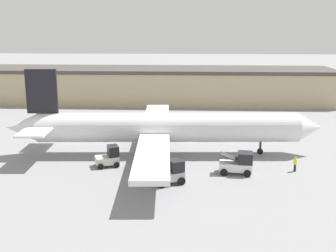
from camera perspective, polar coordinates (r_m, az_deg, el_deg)
The scene contains 7 objects.
ground_plane at distance 52.26m, azimuth 0.00°, elevation -3.83°, with size 400.00×400.00×0.00m, color gray.
terminal_building at distance 89.70m, azimuth -8.02°, elevation 5.57°, with size 92.61×14.20×7.10m.
airplane at distance 51.40m, azimuth -1.03°, elevation -0.32°, with size 38.63×34.84×10.51m.
ground_crew_worker at distance 47.95m, azimuth 16.84°, elevation -4.90°, with size 0.36×0.36×1.65m.
baggage_tug at distance 48.08m, azimuth -7.99°, elevation -4.19°, with size 3.02×2.79×2.33m.
belt_loader_truck at distance 45.81m, azimuth 9.52°, elevation -5.02°, with size 3.65×2.44×2.39m.
pushback_tug at distance 42.40m, azimuth 0.39°, elevation -6.40°, with size 3.46×3.01×2.39m.
Camera 1 is at (2.59, -49.89, 15.35)m, focal length 45.00 mm.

